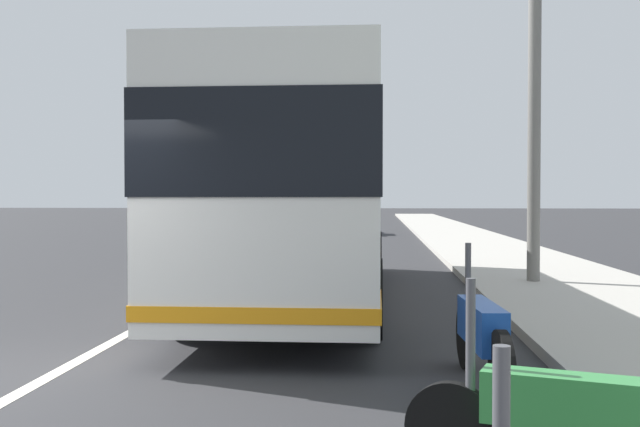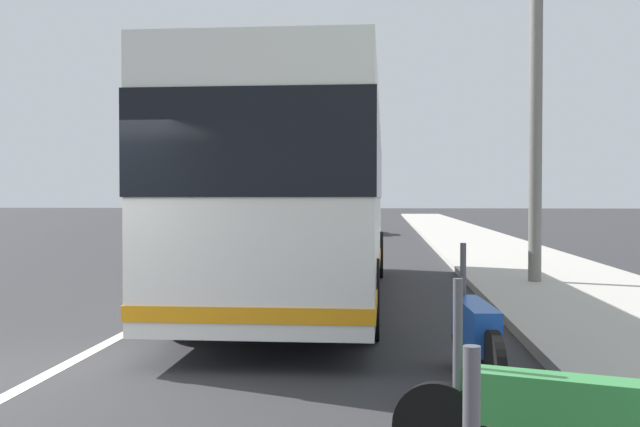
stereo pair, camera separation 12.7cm
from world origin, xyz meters
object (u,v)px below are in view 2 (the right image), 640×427
motorcycle_angled (567,419)px  car_far_distant (268,218)px  car_oncoming (348,219)px  motorcycle_nearest_curb (475,335)px  utility_pole (536,74)px  coach_bus (307,188)px

motorcycle_angled → car_far_distant: size_ratio=0.48×
motorcycle_angled → car_oncoming: 30.56m
motorcycle_nearest_curb → utility_pole: utility_pole is taller
motorcycle_angled → motorcycle_nearest_curb: size_ratio=0.91×
coach_bus → motorcycle_nearest_curb: bearing=-159.0°
coach_bus → motorcycle_angled: (-8.06, -2.39, -1.45)m
motorcycle_angled → car_far_distant: (32.16, 6.92, 0.26)m
motorcycle_angled → car_oncoming: (30.43, 2.79, 0.26)m
car_far_distant → car_oncoming: (-1.73, -4.14, 0.00)m
motorcycle_angled → motorcycle_nearest_curb: 2.39m
coach_bus → car_oncoming: size_ratio=2.54×
coach_bus → motorcycle_nearest_curb: coach_bus is taller
coach_bus → utility_pole: bearing=-66.0°
car_oncoming → motorcycle_nearest_curb: bearing=-177.0°
coach_bus → utility_pole: (1.84, -4.20, 2.19)m
car_oncoming → car_far_distant: bearing=65.2°
coach_bus → car_oncoming: bearing=1.3°
motorcycle_nearest_curb → car_far_distant: (29.79, 6.68, 0.22)m
motorcycle_nearest_curb → utility_pole: bearing=-18.8°
car_oncoming → utility_pole: bearing=-169.5°
coach_bus → car_oncoming: 22.41m
coach_bus → motorcycle_angled: size_ratio=5.33×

